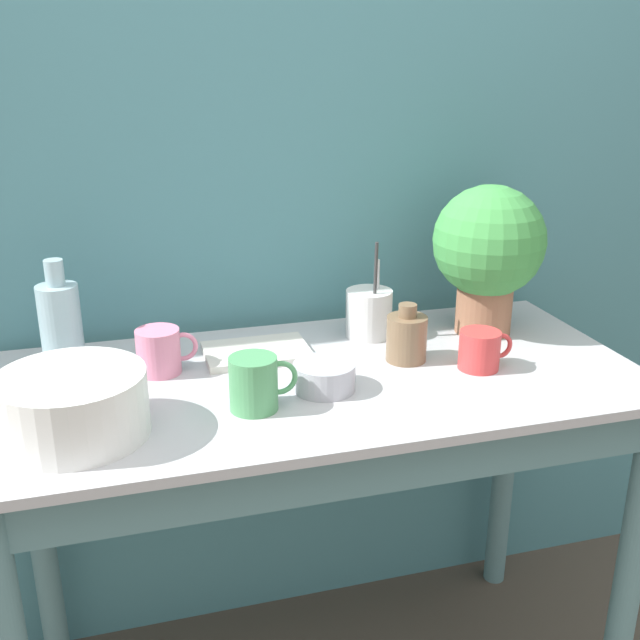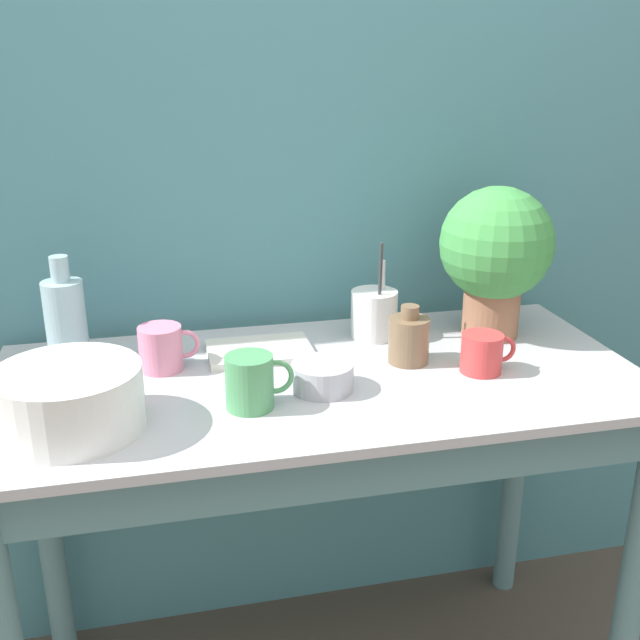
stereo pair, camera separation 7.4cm
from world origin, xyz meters
TOP-DOWN VIEW (x-y plane):
  - wall_back at (0.00, 0.69)m, footprint 6.00×0.05m
  - counter_table at (0.00, 0.29)m, footprint 1.34×0.64m
  - potted_plant at (0.44, 0.46)m, footprint 0.26×0.26m
  - bowl_wash_large at (-0.48, 0.18)m, footprint 0.26×0.26m
  - bottle_tall at (-0.51, 0.48)m, footprint 0.08×0.08m
  - bottle_short at (0.20, 0.34)m, footprint 0.09×0.09m
  - mug_green at (-0.16, 0.20)m, footprint 0.13×0.09m
  - mug_red at (0.33, 0.26)m, footprint 0.12×0.09m
  - mug_pink at (-0.32, 0.42)m, footprint 0.13×0.09m
  - bowl_small_steel at (-0.01, 0.25)m, footprint 0.12×0.12m
  - utensil_cup at (0.17, 0.50)m, footprint 0.11×0.11m
  - tray_board at (-0.11, 0.46)m, footprint 0.23×0.16m

SIDE VIEW (x-z plane):
  - counter_table at x=0.00m, z-range 0.25..1.10m
  - tray_board at x=-0.11m, z-range 0.85..0.87m
  - bowl_small_steel at x=-0.01m, z-range 0.85..0.91m
  - mug_red at x=0.33m, z-range 0.85..0.94m
  - mug_pink at x=-0.32m, z-range 0.85..0.95m
  - mug_green at x=-0.16m, z-range 0.85..0.96m
  - bottle_short at x=0.20m, z-range 0.84..0.97m
  - utensil_cup at x=0.17m, z-range 0.79..1.03m
  - bowl_wash_large at x=-0.48m, z-range 0.85..0.97m
  - bottle_tall at x=-0.51m, z-range 0.83..1.08m
  - potted_plant at x=0.44m, z-range 0.88..1.23m
  - wall_back at x=0.00m, z-range 0.00..2.40m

